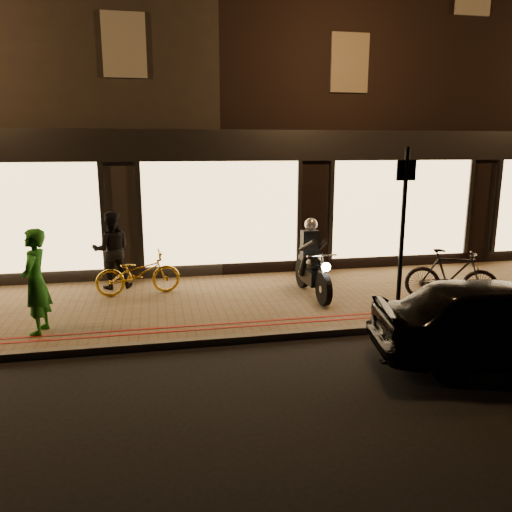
{
  "coord_description": "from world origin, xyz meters",
  "views": [
    {
      "loc": [
        -1.48,
        -7.48,
        3.12
      ],
      "look_at": [
        0.33,
        1.54,
        1.1
      ],
      "focal_mm": 35.0,
      "sensor_mm": 36.0,
      "label": 1
    }
  ],
  "objects": [
    {
      "name": "motorcycle",
      "position": [
        1.59,
        2.01,
        0.73
      ],
      "size": [
        0.6,
        1.94,
        1.59
      ],
      "rotation": [
        0.0,
        0.0,
        0.03
      ],
      "color": "black",
      "rests_on": "sidewalk"
    },
    {
      "name": "building_row",
      "position": [
        -0.0,
        8.99,
        4.25
      ],
      "size": [
        48.0,
        10.11,
        8.5
      ],
      "color": "black",
      "rests_on": "ground"
    },
    {
      "name": "bicycle_gold",
      "position": [
        -1.91,
        2.77,
        0.57
      ],
      "size": [
        1.77,
        0.79,
        0.9
      ],
      "primitive_type": "imported",
      "rotation": [
        0.0,
        0.0,
        1.68
      ],
      "color": "gold",
      "rests_on": "sidewalk"
    },
    {
      "name": "ground",
      "position": [
        0.0,
        0.0,
        0.0
      ],
      "size": [
        90.0,
        90.0,
        0.0
      ],
      "primitive_type": "plane",
      "color": "black",
      "rests_on": "ground"
    },
    {
      "name": "kerb_stone",
      "position": [
        0.0,
        0.05,
        0.06
      ],
      "size": [
        50.0,
        0.14,
        0.12
      ],
      "primitive_type": "cube",
      "color": "#59544C",
      "rests_on": "ground"
    },
    {
      "name": "bicycle_dark",
      "position": [
        4.14,
        1.05,
        0.64
      ],
      "size": [
        1.79,
        1.19,
        1.05
      ],
      "primitive_type": "imported",
      "rotation": [
        0.0,
        0.0,
        1.13
      ],
      "color": "black",
      "rests_on": "sidewalk"
    },
    {
      "name": "person_dark",
      "position": [
        -2.46,
        3.38,
        0.96
      ],
      "size": [
        0.87,
        0.7,
        1.67
      ],
      "primitive_type": "imported",
      "rotation": [
        0.0,
        0.0,
        3.23
      ],
      "color": "black",
      "rests_on": "sidewalk"
    },
    {
      "name": "parked_car",
      "position": [
        3.4,
        -1.45,
        0.64
      ],
      "size": [
        3.97,
        2.13,
        1.28
      ],
      "primitive_type": "imported",
      "rotation": [
        0.0,
        0.0,
        1.4
      ],
      "color": "black",
      "rests_on": "ground"
    },
    {
      "name": "person_green",
      "position": [
        -3.45,
        0.84,
        0.99
      ],
      "size": [
        0.49,
        0.68,
        1.73
      ],
      "primitive_type": "imported",
      "rotation": [
        0.0,
        0.0,
        -1.7
      ],
      "color": "#1D6D1D",
      "rests_on": "sidewalk"
    },
    {
      "name": "sidewalk",
      "position": [
        0.0,
        2.0,
        0.06
      ],
      "size": [
        50.0,
        4.0,
        0.12
      ],
      "primitive_type": "cube",
      "color": "#716246",
      "rests_on": "ground"
    },
    {
      "name": "sign_post",
      "position": [
        2.8,
        0.59,
        1.8
      ],
      "size": [
        0.35,
        0.08,
        3.0
      ],
      "rotation": [
        0.0,
        0.0,
        -0.01
      ],
      "color": "black",
      "rests_on": "sidewalk"
    },
    {
      "name": "red_kerb_lines",
      "position": [
        0.0,
        0.55,
        0.12
      ],
      "size": [
        50.0,
        0.26,
        0.01
      ],
      "color": "maroon",
      "rests_on": "sidewalk"
    }
  ]
}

